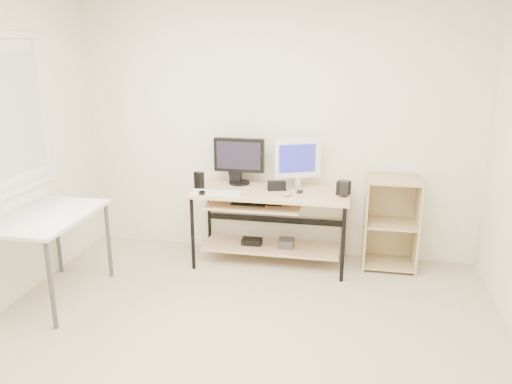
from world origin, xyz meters
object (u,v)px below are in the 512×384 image
object	(u,v)px
white_imac	(298,159)
desk	(268,211)
side_table	(50,224)
audio_controller	(199,181)
black_monitor	(239,158)
shelf_unit	(391,222)

from	to	relation	value
white_imac	desk	bearing A→B (deg)	-173.33
side_table	audio_controller	world-z (taller)	audio_controller
white_imac	audio_controller	distance (m)	0.98
desk	side_table	bearing A→B (deg)	-147.35
side_table	black_monitor	world-z (taller)	black_monitor
desk	black_monitor	xyz separation A→B (m)	(-0.33, 0.18, 0.48)
shelf_unit	side_table	bearing A→B (deg)	-156.67
black_monitor	audio_controller	xyz separation A→B (m)	(-0.34, -0.26, -0.18)
audio_controller	side_table	bearing A→B (deg)	-110.33
desk	white_imac	world-z (taller)	white_imac
shelf_unit	audio_controller	xyz separation A→B (m)	(-1.84, -0.25, 0.38)
white_imac	audio_controller	xyz separation A→B (m)	(-0.93, -0.24, -0.20)
side_table	white_imac	distance (m)	2.29
shelf_unit	audio_controller	distance (m)	1.90
shelf_unit	desk	bearing A→B (deg)	-172.23
side_table	shelf_unit	xyz separation A→B (m)	(2.83, 1.22, -0.22)
white_imac	audio_controller	world-z (taller)	white_imac
desk	audio_controller	world-z (taller)	audio_controller
desk	shelf_unit	size ratio (longest dim) A/B	1.67
black_monitor	desk	bearing A→B (deg)	-27.81
side_table	shelf_unit	distance (m)	3.09
side_table	white_imac	world-z (taller)	white_imac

